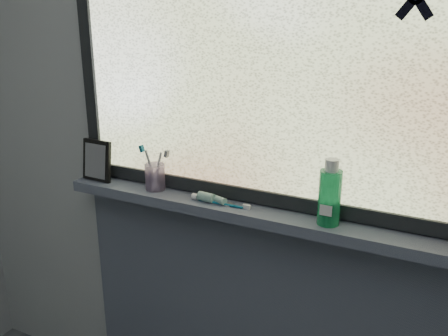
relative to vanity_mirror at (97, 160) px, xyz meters
name	(u,v)px	position (x,y,z in m)	size (l,w,h in m)	color
wall_back	(277,142)	(0.73, 0.08, 0.15)	(3.00, 0.01, 2.50)	#9EA3A8
windowsill	(267,216)	(0.73, 0.01, -0.10)	(1.62, 0.14, 0.04)	#4B5164
sill_apron	(269,331)	(0.73, 0.07, -0.61)	(1.62, 0.02, 0.98)	#4B5164
window_pane	(278,59)	(0.73, 0.06, 0.43)	(1.50, 0.01, 1.00)	silver
frame_bottom	(273,198)	(0.73, 0.06, -0.05)	(1.60, 0.03, 0.05)	black
frame_left	(88,49)	(-0.05, 0.06, 0.43)	(0.05, 0.03, 1.10)	black
vanity_mirror	(97,160)	(0.00, 0.00, 0.00)	(0.13, 0.07, 0.17)	black
toothpaste_tube	(211,198)	(0.52, -0.01, -0.07)	(0.19, 0.04, 0.03)	silver
toothbrush_cup	(155,177)	(0.27, 0.02, -0.03)	(0.08, 0.08, 0.10)	#BFA0D4
toothbrush_lying	(221,203)	(0.56, -0.01, -0.08)	(0.21, 0.02, 0.01)	#0D5977
mouthwash_bottle	(330,192)	(0.94, 0.00, 0.03)	(0.07, 0.07, 0.18)	#20A860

